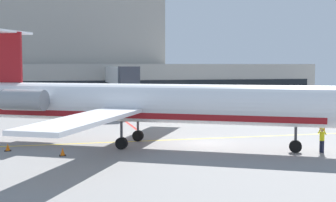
% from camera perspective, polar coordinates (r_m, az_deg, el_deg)
% --- Properties ---
extents(ground, '(120.00, 120.00, 0.11)m').
position_cam_1_polar(ground, '(37.84, 4.36, -5.30)').
color(ground, gray).
extents(terminal_building, '(79.33, 11.55, 19.75)m').
position_cam_1_polar(terminal_building, '(81.73, -11.52, 4.99)').
color(terminal_building, '#ADA89E').
rests_on(terminal_building, ground).
extents(jet_bridge_west, '(2.40, 19.55, 6.10)m').
position_cam_1_polar(jet_bridge_west, '(65.55, -5.88, 2.98)').
color(jet_bridge_west, silver).
rests_on(jet_bridge_west, ground).
extents(regional_jet, '(32.05, 26.72, 9.12)m').
position_cam_1_polar(regional_jet, '(36.84, -3.30, -0.30)').
color(regional_jet, white).
rests_on(regional_jet, ground).
extents(baggage_tug, '(3.35, 3.26, 1.97)m').
position_cam_1_polar(baggage_tug, '(57.24, -11.23, -1.12)').
color(baggage_tug, '#19389E').
rests_on(baggage_tug, ground).
extents(pushback_tractor, '(2.39, 3.60, 2.12)m').
position_cam_1_polar(pushback_tractor, '(65.37, 13.64, -0.44)').
color(pushback_tractor, '#1E4CB2').
rests_on(pushback_tractor, ground).
extents(fuel_tank, '(8.03, 2.29, 2.29)m').
position_cam_1_polar(fuel_tank, '(66.49, 4.86, 0.05)').
color(fuel_tank, white).
rests_on(fuel_tank, ground).
extents(marshaller, '(0.34, 0.83, 1.93)m').
position_cam_1_polar(marshaller, '(35.85, 18.03, -4.38)').
color(marshaller, '#191E33').
rests_on(marshaller, ground).
extents(safety_cone_alpha, '(0.47, 0.47, 0.55)m').
position_cam_1_polar(safety_cone_alpha, '(36.78, -18.71, -5.33)').
color(safety_cone_alpha, orange).
rests_on(safety_cone_alpha, ground).
extents(safety_cone_bravo, '(0.47, 0.47, 0.55)m').
position_cam_1_polar(safety_cone_bravo, '(33.82, -12.56, -6.04)').
color(safety_cone_bravo, orange).
rests_on(safety_cone_bravo, ground).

